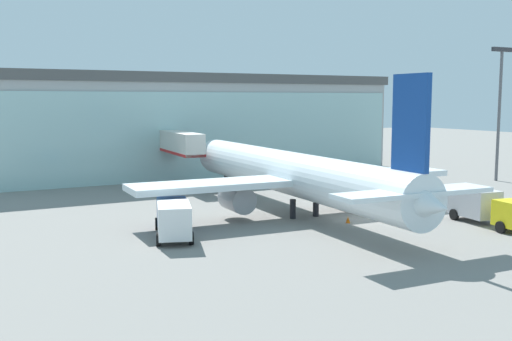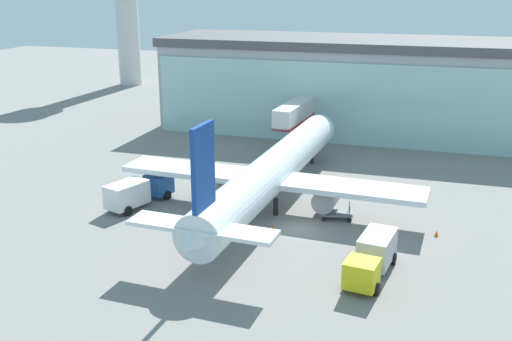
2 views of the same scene
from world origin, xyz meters
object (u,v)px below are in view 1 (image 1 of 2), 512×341
airplane (293,174)px  catering_truck (173,217)px  safety_cone_wingtip (445,200)px  jet_bridge (176,143)px  safety_cone_nose (348,220)px  apron_light_mast (500,101)px  fuel_truck (486,206)px  baggage_cart (362,204)px

airplane → catering_truck: size_ratio=4.98×
catering_truck → safety_cone_wingtip: (27.51, 1.04, -1.19)m
jet_bridge → safety_cone_nose: 27.61m
airplane → safety_cone_wingtip: bearing=-97.2°
airplane → apron_light_mast: bearing=-76.9°
catering_truck → airplane: bearing=-55.0°
airplane → safety_cone_wingtip: (15.26, -2.68, -3.11)m
jet_bridge → airplane: size_ratio=0.38×
catering_truck → safety_cone_nose: bearing=-79.5°
jet_bridge → fuel_truck: 35.31m
airplane → fuel_truck: bearing=-133.3°
catering_truck → safety_cone_wingtip: 27.55m
baggage_cart → safety_cone_nose: (-4.78, -4.26, -0.23)m
apron_light_mast → catering_truck: size_ratio=2.08×
catering_truck → fuel_truck: same height
catering_truck → safety_cone_wingtip: bearing=-69.7°
jet_bridge → safety_cone_nose: (4.21, -26.91, -4.48)m
safety_cone_nose → baggage_cart: bearing=41.7°
jet_bridge → airplane: (2.48, -21.32, -1.36)m
apron_light_mast → catering_truck: bearing=-167.8°
jet_bridge → baggage_cart: jet_bridge is taller
baggage_cart → safety_cone_wingtip: size_ratio=5.53×
apron_light_mast → airplane: bearing=-169.7°
fuel_truck → apron_light_mast: bearing=136.1°
jet_bridge → airplane: 21.51m
jet_bridge → baggage_cart: bearing=-154.0°
airplane → safety_cone_nose: airplane is taller
safety_cone_nose → safety_cone_wingtip: 13.84m
airplane → safety_cone_nose: bearing=-160.1°
safety_cone_wingtip → apron_light_mast: bearing=26.5°
catering_truck → baggage_cart: size_ratio=2.50×
jet_bridge → apron_light_mast: 38.56m
apron_light_mast → baggage_cart: size_ratio=5.20×
airplane → catering_truck: bearing=109.6°
apron_light_mast → baggage_cart: (-26.04, -7.26, -9.09)m
airplane → baggage_cart: 7.25m
jet_bridge → catering_truck: size_ratio=1.87×
jet_bridge → apron_light_mast: bearing=-109.4°
fuel_truck → safety_cone_nose: (-9.11, 5.63, -1.19)m
jet_bridge → catering_truck: bearing=163.0°
apron_light_mast → fuel_truck: bearing=-141.7°
jet_bridge → safety_cone_wingtip: (17.74, -24.00, -4.48)m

